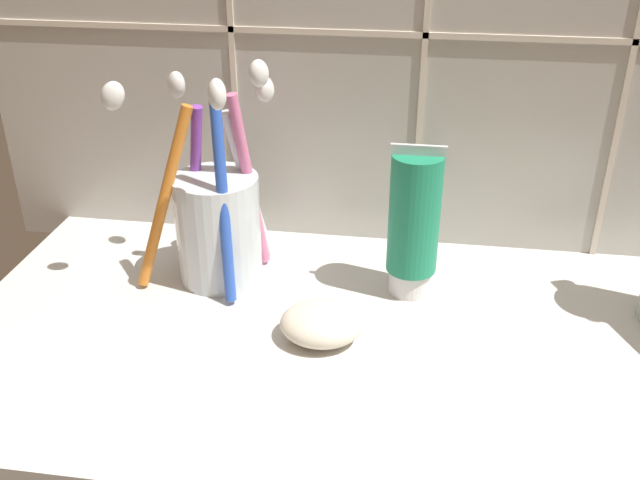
{
  "coord_description": "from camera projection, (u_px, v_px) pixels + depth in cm",
  "views": [
    {
      "loc": [
        1.96,
        -43.86,
        33.49
      ],
      "look_at": [
        -5.11,
        2.79,
        8.42
      ],
      "focal_mm": 40.0,
      "sensor_mm": 36.0,
      "label": 1
    }
  ],
  "objects": [
    {
      "name": "soap_bar",
      "position": [
        321.0,
        324.0,
        0.53
      ],
      "size": [
        6.15,
        5.42,
        2.6
      ],
      "primitive_type": "ellipsoid",
      "color": "silver",
      "rests_on": "sink_counter"
    },
    {
      "name": "sink_counter",
      "position": [
        381.0,
        348.0,
        0.54
      ],
      "size": [
        65.33,
        32.78,
        2.0
      ],
      "primitive_type": "cube",
      "color": "silver",
      "rests_on": "ground"
    },
    {
      "name": "toothbrush_cup",
      "position": [
        218.0,
        218.0,
        0.59
      ],
      "size": [
        12.15,
        11.17,
        18.59
      ],
      "color": "silver",
      "rests_on": "sink_counter"
    },
    {
      "name": "toothpaste_tube",
      "position": [
        414.0,
        223.0,
        0.56
      ],
      "size": [
        4.27,
        4.06,
        12.81
      ],
      "color": "white",
      "rests_on": "sink_counter"
    }
  ]
}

